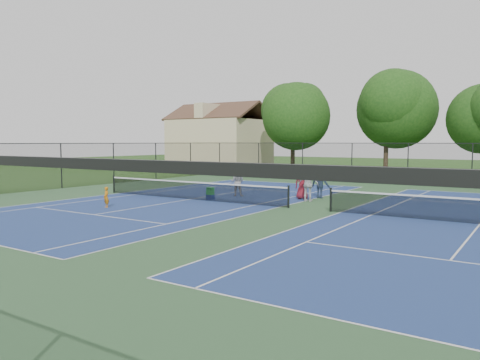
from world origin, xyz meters
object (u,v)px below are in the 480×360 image
Objects in this scene: bystander_c at (302,183)px; ball_hopper at (210,191)px; child_player at (106,197)px; instructor at (237,182)px; tree_back_b at (387,105)px; tree_back_a at (293,113)px; ball_crate at (210,197)px; bystander_a at (308,184)px; bystander_b at (321,182)px; clapboard_house at (220,142)px.

bystander_c is 4.45× the size of ball_hopper.
instructor reaches higher than child_player.
tree_back_b is at bearing -93.46° from bystander_c.
child_player is at bearing -114.69° from ball_hopper.
tree_back_a is at bearing -167.47° from tree_back_b.
tree_back_b is 27.58× the size of ball_crate.
ball_hopper is at bearing 66.04° from instructor.
bystander_c reaches higher than instructor.
bystander_c reaches higher than ball_crate.
bystander_a reaches higher than bystander_c.
bystander_b reaches higher than ball_crate.
bystander_a is (11.69, -21.27, -5.13)m from tree_back_a.
clapboard_house reaches higher than bystander_c.
bystander_c is at bearing -84.88° from tree_back_b.
bystander_a is 0.95m from bystander_c.
tree_back_a is 23.36m from bystander_b.
tree_back_b is 6.04× the size of instructor.
tree_back_a is at bearing 106.59° from ball_hopper.
instructor is 0.92× the size of bystander_a.
instructor is at bearing 87.60° from child_player.
tree_back_a reaches higher than bystander_b.
tree_back_b is 0.93× the size of clapboard_house.
instructor is (7.28, -21.30, -5.21)m from tree_back_a.
tree_back_a is 23.10m from instructor.
bystander_a reaches higher than ball_crate.
bystander_c is at bearing -61.83° from tree_back_a.
clapboard_house is 6.10× the size of bystander_b.
child_player is 10.14m from bystander_a.
tree_back_b is at bearing 12.53° from tree_back_a.
ball_crate is at bearing -55.24° from clapboard_house.
bystander_b is at bearing 69.51° from child_player.
child_player is at bearing 61.90° from bystander_b.
bystander_a is 1.04× the size of bystander_c.
tree_back_a reaches higher than bystander_c.
clapboard_house is at bearing 124.76° from ball_hopper.
bystander_c is (3.75, 0.71, 0.04)m from instructor.
ball_crate is at bearing 0.00° from ball_hopper.
tree_back_a is 23.41× the size of ball_hopper.
clapboard_house is at bearing -33.93° from bystander_b.
tree_back_a is 25.23m from ball_crate.
clapboard_house reaches higher than bystander_b.
clapboard_house is 10.95× the size of child_player.
tree_back_b is 5.66× the size of bystander_b.
instructor is at bearing -11.66° from bystander_a.
ball_crate is 0.34m from ball_hopper.
instructor is 0.95× the size of bystander_c.
bystander_a is at bearing -61.20° from tree_back_a.
ball_crate is at bearing -73.41° from tree_back_a.
ball_crate is at bearing 27.45° from bystander_c.
child_player is 0.55× the size of bystander_a.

